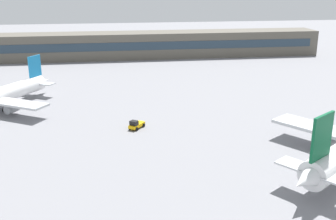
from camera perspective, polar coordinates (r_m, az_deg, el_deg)
The scene contains 3 objects.
ground_plane at distance 80.36m, azimuth 3.14°, elevation -1.90°, with size 400.00×400.00×0.00m, color gray.
terminal_building at distance 150.18m, azimuth -2.53°, elevation 9.06°, with size 123.25×12.13×9.00m.
baggage_tug_yellow at distance 77.50m, azimuth -4.47°, elevation -2.05°, with size 3.38×3.77×1.75m.
Camera 1 is at (-15.60, -34.14, 26.80)m, focal length 43.86 mm.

